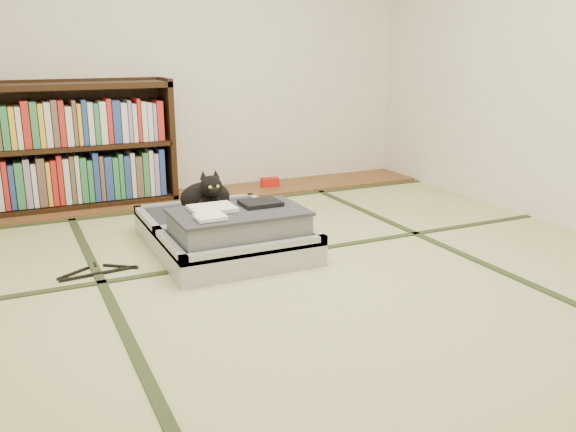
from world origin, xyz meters
name	(u,v)px	position (x,y,z in m)	size (l,w,h in m)	color
floor	(308,278)	(0.00, 0.00, 0.00)	(4.50, 4.50, 0.00)	#C4BF83
wood_strip	(196,196)	(0.00, 2.00, 0.01)	(4.00, 0.50, 0.02)	brown
red_item	(270,182)	(0.67, 2.03, 0.06)	(0.15, 0.09, 0.07)	red
tatami_borders	(270,250)	(0.00, 0.49, 0.00)	(4.00, 4.50, 0.01)	#2D381E
bookcase	(72,149)	(-0.92, 2.07, 0.45)	(1.50, 0.34, 0.96)	black
suitcase	(226,232)	(-0.23, 0.62, 0.12)	(0.84, 1.12, 0.33)	#A9A9AE
cat	(207,196)	(-0.25, 0.91, 0.27)	(0.37, 0.37, 0.30)	black
cable_coil	(233,208)	(-0.07, 0.94, 0.17)	(0.12, 0.12, 0.03)	white
hanger	(98,271)	(-0.99, 0.56, 0.01)	(0.43, 0.22, 0.01)	black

